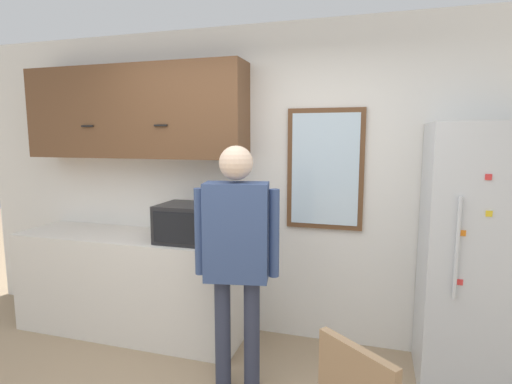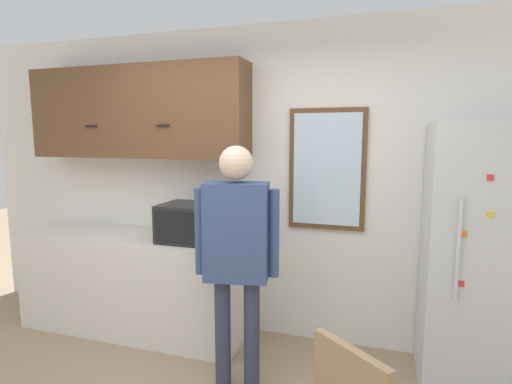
{
  "view_description": "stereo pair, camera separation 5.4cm",
  "coord_description": "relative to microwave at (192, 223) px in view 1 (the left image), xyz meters",
  "views": [
    {
      "loc": [
        0.92,
        -1.53,
        1.76
      ],
      "look_at": [
        0.17,
        0.99,
        1.4
      ],
      "focal_mm": 28.0,
      "sensor_mm": 36.0,
      "label": 1
    },
    {
      "loc": [
        0.97,
        -1.52,
        1.76
      ],
      "look_at": [
        0.17,
        0.99,
        1.4
      ],
      "focal_mm": 28.0,
      "sensor_mm": 36.0,
      "label": 2
    }
  ],
  "objects": [
    {
      "name": "back_wall",
      "position": [
        0.52,
        0.39,
        0.3
      ],
      "size": [
        6.0,
        0.06,
        2.7
      ],
      "color": "white",
      "rests_on": "ground_plane"
    },
    {
      "name": "counter",
      "position": [
        -0.64,
        0.05,
        -0.61
      ],
      "size": [
        2.08,
        0.63,
        0.9
      ],
      "color": "silver",
      "rests_on": "ground_plane"
    },
    {
      "name": "upper_cabinets",
      "position": [
        -0.64,
        0.2,
        0.93
      ],
      "size": [
        2.08,
        0.35,
        0.81
      ],
      "color": "brown"
    },
    {
      "name": "microwave",
      "position": [
        0.0,
        0.0,
        0.0
      ],
      "size": [
        0.55,
        0.42,
        0.31
      ],
      "color": "#232326",
      "rests_on": "counter"
    },
    {
      "name": "person",
      "position": [
        0.57,
        -0.49,
        -0.01
      ],
      "size": [
        0.57,
        0.3,
        1.71
      ],
      "rotation": [
        0.0,
        0.0,
        0.19
      ],
      "color": "#33384C",
      "rests_on": "ground_plane"
    },
    {
      "name": "refrigerator",
      "position": [
        2.15,
        0.03,
        -0.12
      ],
      "size": [
        0.72,
        0.67,
        1.86
      ],
      "color": "silver",
      "rests_on": "ground_plane"
    },
    {
      "name": "window",
      "position": [
        1.04,
        0.35,
        0.45
      ],
      "size": [
        0.63,
        0.05,
        1.0
      ],
      "color": "brown"
    }
  ]
}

